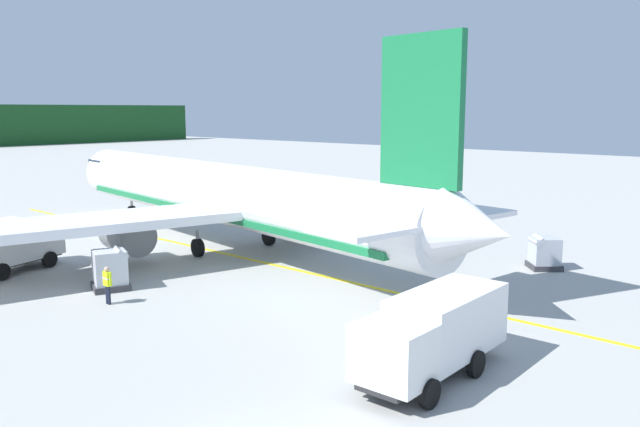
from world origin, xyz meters
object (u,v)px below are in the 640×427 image
service_truck_catering (434,332)px  cargo_container_mid (544,253)px  cargo_container_near (111,270)px  airliner_foreground (226,195)px  crew_loader_left (107,282)px

service_truck_catering → cargo_container_mid: size_ratio=2.87×
service_truck_catering → cargo_container_near: bearing=95.2°
airliner_foreground → service_truck_catering: 22.19m
airliner_foreground → cargo_container_near: size_ratio=18.95×
cargo_container_mid → crew_loader_left: bearing=148.5°
airliner_foreground → cargo_container_near: (-9.92, -3.10, -2.42)m
service_truck_catering → airliner_foreground: bearing=67.8°
service_truck_catering → crew_loader_left: service_truck_catering is taller
cargo_container_mid → crew_loader_left: (-19.57, 11.97, 0.14)m
cargo_container_near → service_truck_catering: bearing=-84.8°
crew_loader_left → cargo_container_mid: bearing=-31.5°
service_truck_catering → crew_loader_left: (-2.98, 15.24, -0.50)m
cargo_container_mid → crew_loader_left: size_ratio=1.32×
airliner_foreground → crew_loader_left: size_ratio=24.03×
cargo_container_near → crew_loader_left: size_ratio=1.27×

